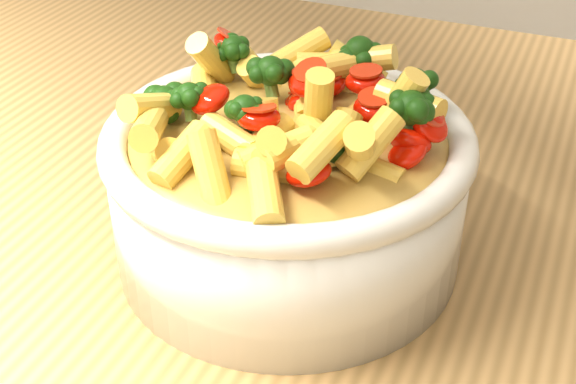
% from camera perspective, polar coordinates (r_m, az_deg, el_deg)
% --- Properties ---
extents(table, '(1.20, 0.80, 0.90)m').
position_cam_1_polar(table, '(0.66, 8.57, -9.45)').
color(table, tan).
rests_on(table, ground).
extents(serving_bowl, '(0.24, 0.24, 0.10)m').
position_cam_1_polar(serving_bowl, '(0.53, 0.00, 0.11)').
color(serving_bowl, silver).
rests_on(serving_bowl, table).
extents(pasta_salad, '(0.19, 0.19, 0.04)m').
position_cam_1_polar(pasta_salad, '(0.50, 0.00, 6.26)').
color(pasta_salad, '#F9D04E').
rests_on(pasta_salad, serving_bowl).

